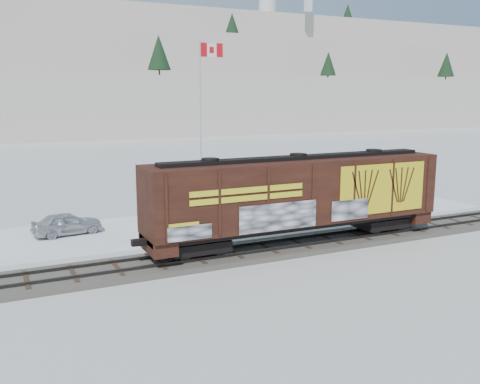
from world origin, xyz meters
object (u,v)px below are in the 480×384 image
flagpole (202,146)px  car_silver (67,223)px  car_white (182,215)px  hopper_railcar (298,194)px  car_dark (331,202)px

flagpole → car_silver: flagpole is taller
flagpole → car_white: size_ratio=2.62×
car_white → car_silver: bearing=82.5°
hopper_railcar → car_dark: (6.97, 6.68, -2.28)m
flagpole → car_dark: size_ratio=2.49×
car_silver → car_white: 6.97m
hopper_railcar → car_silver: 13.99m
hopper_railcar → car_dark: size_ratio=3.44×
car_dark → flagpole: bearing=57.3°
car_dark → car_silver: bearing=91.3°
flagpole → car_dark: (7.48, -6.10, -3.83)m
car_silver → car_white: (6.85, -1.29, 0.08)m
hopper_railcar → car_dark: hopper_railcar is taller
car_dark → hopper_railcar: bearing=140.2°
hopper_railcar → flagpole: bearing=92.3°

